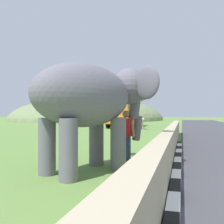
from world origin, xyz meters
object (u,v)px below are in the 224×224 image
cow_near (140,121)px  cow_mid (138,120)px  cow_far (131,119)px  person_handler (126,133)px  elephant (94,98)px  bus_orange (123,109)px

cow_near → cow_mid: same height
cow_near → cow_far: 5.12m
person_handler → cow_near: 17.24m
cow_near → elephant: bearing=-174.5°
elephant → cow_near: bearing=5.5°
elephant → bus_orange: size_ratio=0.50×
cow_mid → cow_far: size_ratio=1.06×
elephant → bus_orange: bearing=10.9°
elephant → person_handler: bearing=-21.4°
elephant → cow_near: 18.65m
elephant → person_handler: (1.45, -0.57, -1.06)m
person_handler → bus_orange: (20.52, 4.81, 1.15)m
elephant → cow_far: bearing=8.8°
bus_orange → cow_far: bearing=-25.0°
bus_orange → cow_far: (1.35, -0.63, -1.21)m
person_handler → bus_orange: 21.11m
cow_far → person_handler: bearing=-169.2°
cow_mid → cow_far: bearing=24.3°
elephant → bus_orange: (21.97, 4.24, 0.10)m
bus_orange → elephant: bearing=-169.1°
bus_orange → cow_mid: (-1.60, -1.96, -1.21)m
bus_orange → cow_far: 1.92m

